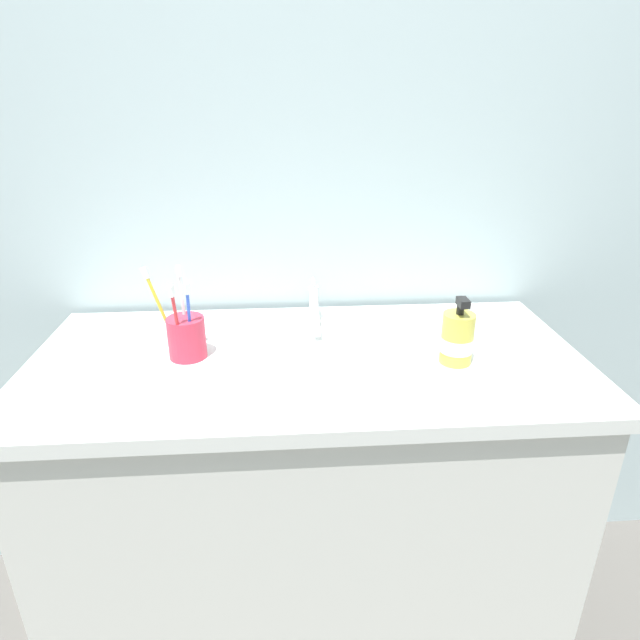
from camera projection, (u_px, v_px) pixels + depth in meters
name	position (u px, v px, depth m)	size (l,w,h in m)	color
ground_plane	(310.00, 623.00, 1.50)	(6.00, 6.00, 0.00)	#66605B
tiled_wall_back	(299.00, 167.00, 1.33)	(2.40, 0.04, 2.40)	silver
vanity_counter	(309.00, 505.00, 1.34)	(1.20, 0.58, 0.84)	silver
sink_basin	(321.00, 380.00, 1.15)	(0.46, 0.46, 0.11)	white
faucet	(315.00, 308.00, 1.31)	(0.02, 0.17, 0.10)	silver
toothbrush_cup	(187.00, 338.00, 1.15)	(0.08, 0.08, 0.09)	#D8334C
toothbrush_blue	(189.00, 316.00, 1.11)	(0.02, 0.03, 0.17)	blue
toothbrush_white	(183.00, 304.00, 1.15)	(0.02, 0.03, 0.19)	white
toothbrush_red	(176.00, 318.00, 1.10)	(0.02, 0.03, 0.17)	red
toothbrush_yellow	(160.00, 307.00, 1.12)	(0.06, 0.01, 0.20)	yellow
soap_dispenser	(457.00, 339.00, 1.13)	(0.07, 0.07, 0.15)	#DBCC4C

